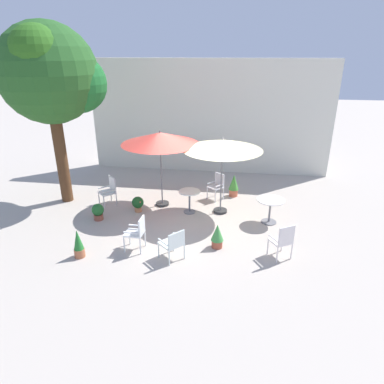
{
  "coord_description": "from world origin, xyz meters",
  "views": [
    {
      "loc": [
        1.35,
        -9.24,
        4.83
      ],
      "look_at": [
        0.0,
        -0.02,
        0.93
      ],
      "focal_mm": 31.53,
      "sensor_mm": 36.0,
      "label": 1
    }
  ],
  "objects_px": {
    "patio_umbrella_1": "(160,139)",
    "patio_chair_4": "(173,243)",
    "cafe_table_0": "(189,198)",
    "patio_chair_3": "(283,239)",
    "potted_plant_3": "(217,235)",
    "patio_chair_1": "(137,231)",
    "shade_tree": "(51,74)",
    "potted_plant_0": "(98,211)",
    "cafe_table_1": "(270,206)",
    "potted_plant_2": "(138,203)",
    "potted_plant_1": "(78,244)",
    "patio_chair_0": "(217,185)",
    "patio_chair_2": "(109,189)",
    "potted_plant_4": "(234,185)",
    "patio_umbrella_0": "(223,145)"
  },
  "relations": [
    {
      "from": "patio_chair_3",
      "to": "shade_tree",
      "type": "bearing_deg",
      "value": 159.25
    },
    {
      "from": "patio_chair_1",
      "to": "potted_plant_2",
      "type": "relative_size",
      "value": 1.83
    },
    {
      "from": "cafe_table_1",
      "to": "potted_plant_2",
      "type": "relative_size",
      "value": 1.63
    },
    {
      "from": "potted_plant_3",
      "to": "patio_umbrella_1",
      "type": "bearing_deg",
      "value": 130.17
    },
    {
      "from": "patio_chair_3",
      "to": "cafe_table_0",
      "type": "bearing_deg",
      "value": 139.61
    },
    {
      "from": "potted_plant_0",
      "to": "potted_plant_1",
      "type": "height_order",
      "value": "potted_plant_1"
    },
    {
      "from": "patio_chair_1",
      "to": "patio_chair_4",
      "type": "xyz_separation_m",
      "value": [
        1.01,
        -0.32,
        -0.06
      ]
    },
    {
      "from": "potted_plant_0",
      "to": "cafe_table_0",
      "type": "bearing_deg",
      "value": 18.78
    },
    {
      "from": "shade_tree",
      "to": "cafe_table_0",
      "type": "height_order",
      "value": "shade_tree"
    },
    {
      "from": "patio_chair_1",
      "to": "potted_plant_0",
      "type": "xyz_separation_m",
      "value": [
        -1.71,
        1.47,
        -0.27
      ]
    },
    {
      "from": "patio_chair_3",
      "to": "potted_plant_1",
      "type": "bearing_deg",
      "value": -172.56
    },
    {
      "from": "patio_chair_0",
      "to": "patio_chair_2",
      "type": "relative_size",
      "value": 0.96
    },
    {
      "from": "patio_umbrella_1",
      "to": "patio_chair_4",
      "type": "relative_size",
      "value": 3.07
    },
    {
      "from": "patio_umbrella_1",
      "to": "potted_plant_3",
      "type": "xyz_separation_m",
      "value": [
        2.04,
        -2.42,
        -1.93
      ]
    },
    {
      "from": "patio_umbrella_1",
      "to": "potted_plant_0",
      "type": "distance_m",
      "value": 2.97
    },
    {
      "from": "shade_tree",
      "to": "cafe_table_0",
      "type": "xyz_separation_m",
      "value": [
        4.32,
        -0.37,
        -3.68
      ]
    },
    {
      "from": "cafe_table_1",
      "to": "potted_plant_0",
      "type": "distance_m",
      "value": 5.25
    },
    {
      "from": "shade_tree",
      "to": "potted_plant_4",
      "type": "relative_size",
      "value": 7.08
    },
    {
      "from": "shade_tree",
      "to": "patio_chair_3",
      "type": "height_order",
      "value": "shade_tree"
    },
    {
      "from": "shade_tree",
      "to": "potted_plant_0",
      "type": "relative_size",
      "value": 10.93
    },
    {
      "from": "patio_chair_2",
      "to": "potted_plant_3",
      "type": "distance_m",
      "value": 4.42
    },
    {
      "from": "potted_plant_0",
      "to": "potted_plant_3",
      "type": "height_order",
      "value": "potted_plant_3"
    },
    {
      "from": "potted_plant_2",
      "to": "potted_plant_3",
      "type": "distance_m",
      "value": 3.25
    },
    {
      "from": "potted_plant_3",
      "to": "patio_chair_1",
      "type": "bearing_deg",
      "value": -168.73
    },
    {
      "from": "patio_umbrella_1",
      "to": "potted_plant_2",
      "type": "xyz_separation_m",
      "value": [
        -0.66,
        -0.62,
        -2.0
      ]
    },
    {
      "from": "cafe_table_0",
      "to": "potted_plant_3",
      "type": "relative_size",
      "value": 1.09
    },
    {
      "from": "patio_chair_4",
      "to": "potted_plant_3",
      "type": "relative_size",
      "value": 1.23
    },
    {
      "from": "cafe_table_0",
      "to": "patio_chair_3",
      "type": "distance_m",
      "value": 3.52
    },
    {
      "from": "potted_plant_0",
      "to": "potted_plant_4",
      "type": "relative_size",
      "value": 0.65
    },
    {
      "from": "patio_chair_3",
      "to": "potted_plant_1",
      "type": "distance_m",
      "value": 5.09
    },
    {
      "from": "patio_umbrella_1",
      "to": "patio_chair_2",
      "type": "relative_size",
      "value": 2.64
    },
    {
      "from": "patio_chair_2",
      "to": "potted_plant_4",
      "type": "distance_m",
      "value": 4.33
    },
    {
      "from": "patio_chair_3",
      "to": "potted_plant_3",
      "type": "distance_m",
      "value": 1.67
    },
    {
      "from": "potted_plant_0",
      "to": "potted_plant_1",
      "type": "xyz_separation_m",
      "value": [
        0.34,
        -2.02,
        0.09
      ]
    },
    {
      "from": "shade_tree",
      "to": "patio_chair_2",
      "type": "relative_size",
      "value": 5.91
    },
    {
      "from": "patio_chair_3",
      "to": "patio_chair_4",
      "type": "relative_size",
      "value": 1.16
    },
    {
      "from": "patio_umbrella_0",
      "to": "potted_plant_3",
      "type": "relative_size",
      "value": 3.62
    },
    {
      "from": "cafe_table_1",
      "to": "potted_plant_3",
      "type": "height_order",
      "value": "cafe_table_1"
    },
    {
      "from": "patio_chair_2",
      "to": "potted_plant_4",
      "type": "xyz_separation_m",
      "value": [
        4.13,
        1.3,
        -0.12
      ]
    },
    {
      "from": "patio_umbrella_1",
      "to": "patio_chair_4",
      "type": "xyz_separation_m",
      "value": [
        1.0,
        -3.15,
        -1.8
      ]
    },
    {
      "from": "patio_chair_0",
      "to": "potted_plant_3",
      "type": "distance_m",
      "value": 3.22
    },
    {
      "from": "patio_chair_0",
      "to": "cafe_table_1",
      "type": "bearing_deg",
      "value": -42.43
    },
    {
      "from": "potted_plant_1",
      "to": "patio_umbrella_1",
      "type": "bearing_deg",
      "value": 67.87
    },
    {
      "from": "cafe_table_0",
      "to": "patio_chair_4",
      "type": "xyz_separation_m",
      "value": [
        0.01,
        -2.71,
        -0.03
      ]
    },
    {
      "from": "cafe_table_0",
      "to": "patio_chair_4",
      "type": "height_order",
      "value": "patio_chair_4"
    },
    {
      "from": "patio_umbrella_1",
      "to": "potted_plant_1",
      "type": "distance_m",
      "value": 4.11
    },
    {
      "from": "potted_plant_0",
      "to": "potted_plant_3",
      "type": "distance_m",
      "value": 3.9
    },
    {
      "from": "patio_chair_3",
      "to": "patio_chair_2",
      "type": "bearing_deg",
      "value": 155.13
    },
    {
      "from": "shade_tree",
      "to": "potted_plant_2",
      "type": "height_order",
      "value": "shade_tree"
    },
    {
      "from": "patio_chair_4",
      "to": "potted_plant_4",
      "type": "height_order",
      "value": "patio_chair_4"
    }
  ]
}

